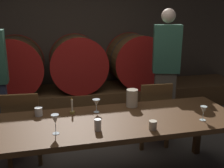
% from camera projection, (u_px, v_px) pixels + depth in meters
% --- Properties ---
extents(back_wall, '(6.98, 0.24, 2.76)m').
position_uv_depth(back_wall, '(73.00, 31.00, 5.03)').
color(back_wall, '#473A2D').
rests_on(back_wall, ground).
extents(barrel_shelf, '(6.28, 0.90, 0.39)m').
position_uv_depth(barrel_shelf, '(79.00, 99.00, 4.83)').
color(barrel_shelf, brown).
rests_on(barrel_shelf, ground).
extents(wine_barrel_left, '(0.96, 0.83, 0.96)m').
position_uv_depth(wine_barrel_left, '(15.00, 66.00, 4.42)').
color(wine_barrel_left, '#513319').
rests_on(wine_barrel_left, barrel_shelf).
extents(wine_barrel_center, '(0.96, 0.83, 0.96)m').
position_uv_depth(wine_barrel_center, '(78.00, 63.00, 4.65)').
color(wine_barrel_center, brown).
rests_on(wine_barrel_center, barrel_shelf).
extents(wine_barrel_right, '(0.96, 0.83, 0.96)m').
position_uv_depth(wine_barrel_right, '(135.00, 60.00, 4.90)').
color(wine_barrel_right, brown).
rests_on(wine_barrel_right, barrel_shelf).
extents(dining_table, '(2.73, 0.85, 0.73)m').
position_uv_depth(dining_table, '(102.00, 126.00, 2.57)').
color(dining_table, '#4C2D16').
rests_on(dining_table, ground).
extents(chair_left, '(0.43, 0.43, 0.88)m').
position_uv_depth(chair_left, '(24.00, 124.00, 3.06)').
color(chair_left, brown).
rests_on(chair_left, ground).
extents(chair_right, '(0.42, 0.42, 0.88)m').
position_uv_depth(chair_right, '(153.00, 111.00, 3.45)').
color(chair_right, brown).
rests_on(chair_right, ground).
extents(guest_right, '(0.44, 0.35, 1.78)m').
position_uv_depth(guest_right, '(166.00, 70.00, 3.86)').
color(guest_right, brown).
rests_on(guest_right, ground).
extents(candle_center, '(0.05, 0.05, 0.18)m').
position_uv_depth(candle_center, '(72.00, 109.00, 2.71)').
color(candle_center, olive).
rests_on(candle_center, dining_table).
extents(pitcher, '(0.13, 0.13, 0.19)m').
position_uv_depth(pitcher, '(132.00, 98.00, 2.91)').
color(pitcher, beige).
rests_on(pitcher, dining_table).
extents(wine_glass_center_left, '(0.07, 0.07, 0.18)m').
position_uv_depth(wine_glass_center_left, '(55.00, 120.00, 2.25)').
color(wine_glass_center_left, white).
rests_on(wine_glass_center_left, dining_table).
extents(wine_glass_center_right, '(0.08, 0.08, 0.14)m').
position_uv_depth(wine_glass_center_right, '(96.00, 103.00, 2.74)').
color(wine_glass_center_right, white).
rests_on(wine_glass_center_right, dining_table).
extents(wine_glass_far_right, '(0.06, 0.06, 0.14)m').
position_uv_depth(wine_glass_far_right, '(203.00, 110.00, 2.54)').
color(wine_glass_far_right, silver).
rests_on(wine_glass_far_right, dining_table).
extents(cup_left, '(0.08, 0.08, 0.09)m').
position_uv_depth(cup_left, '(39.00, 112.00, 2.66)').
color(cup_left, white).
rests_on(cup_left, dining_table).
extents(cup_center, '(0.06, 0.06, 0.10)m').
position_uv_depth(cup_center, '(98.00, 125.00, 2.33)').
color(cup_center, white).
rests_on(cup_center, dining_table).
extents(cup_right, '(0.07, 0.07, 0.08)m').
position_uv_depth(cup_right, '(153.00, 125.00, 2.35)').
color(cup_right, beige).
rests_on(cup_right, dining_table).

